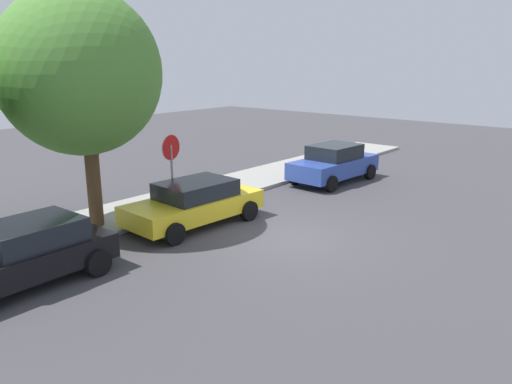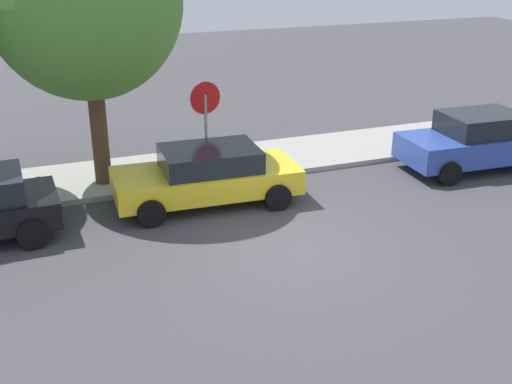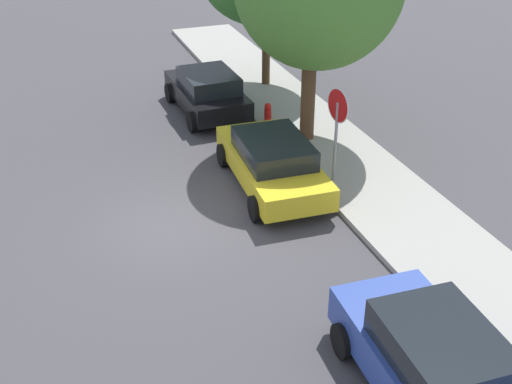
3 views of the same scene
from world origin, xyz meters
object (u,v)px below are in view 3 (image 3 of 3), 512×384
(parked_car_yellow, at_px, (272,161))
(parked_car_blue, at_px, (436,368))
(parked_car_black, at_px, (207,91))
(fire_hydrant, at_px, (268,114))
(stop_sign, at_px, (337,119))

(parked_car_yellow, bearing_deg, parked_car_blue, -1.99)
(parked_car_yellow, xyz_separation_m, parked_car_black, (-5.36, -0.16, 0.02))
(parked_car_yellow, distance_m, fire_hydrant, 4.04)
(parked_car_yellow, bearing_deg, parked_car_black, -178.30)
(stop_sign, height_order, fire_hydrant, stop_sign)
(parked_car_yellow, relative_size, fire_hydrant, 6.25)
(stop_sign, relative_size, parked_car_black, 0.66)
(parked_car_blue, bearing_deg, parked_car_yellow, 178.01)
(parked_car_black, bearing_deg, parked_car_blue, -0.47)
(parked_car_black, bearing_deg, stop_sign, 16.24)
(stop_sign, xyz_separation_m, parked_car_blue, (7.23, -1.80, -1.06))
(parked_car_blue, distance_m, fire_hydrant, 11.59)
(parked_car_black, xyz_separation_m, parked_car_blue, (13.05, -0.11, 0.05))
(parked_car_yellow, height_order, fire_hydrant, parked_car_yellow)
(stop_sign, relative_size, parked_car_yellow, 0.59)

